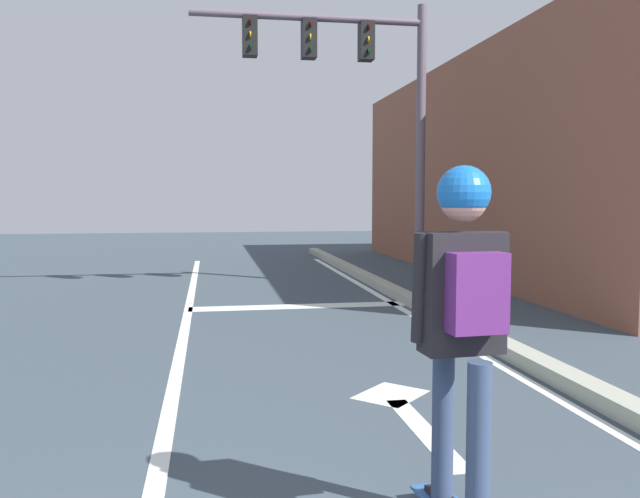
# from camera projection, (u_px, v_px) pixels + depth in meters

# --- Properties ---
(lane_line_center) EXTENTS (0.12, 20.00, 0.01)m
(lane_line_center) POSITION_uv_depth(u_px,v_px,m) (180.00, 354.00, 6.68)
(lane_line_center) COLOR silver
(lane_line_center) RESTS_ON ground
(lane_line_curbside) EXTENTS (0.12, 20.00, 0.01)m
(lane_line_curbside) POSITION_uv_depth(u_px,v_px,m) (461.00, 343.00, 7.19)
(lane_line_curbside) COLOR silver
(lane_line_curbside) RESTS_ON ground
(stop_bar) EXTENTS (3.21, 0.40, 0.01)m
(stop_bar) POSITION_uv_depth(u_px,v_px,m) (298.00, 306.00, 9.61)
(stop_bar) COLOR silver
(stop_bar) RESTS_ON ground
(lane_arrow_stem) EXTENTS (0.16, 1.40, 0.01)m
(lane_arrow_stem) POSITION_uv_depth(u_px,v_px,m) (424.00, 431.00, 4.47)
(lane_arrow_stem) COLOR silver
(lane_arrow_stem) RESTS_ON ground
(lane_arrow_head) EXTENTS (0.71, 0.71, 0.01)m
(lane_arrow_head) POSITION_uv_depth(u_px,v_px,m) (391.00, 394.00, 5.30)
(lane_arrow_head) COLOR silver
(lane_arrow_head) RESTS_ON ground
(curb_strip) EXTENTS (0.24, 24.00, 0.14)m
(curb_strip) POSITION_uv_depth(u_px,v_px,m) (482.00, 336.00, 7.23)
(curb_strip) COLOR #9DA290
(curb_strip) RESTS_ON ground
(skater) EXTENTS (0.47, 0.62, 1.68)m
(skater) POSITION_uv_depth(u_px,v_px,m) (464.00, 298.00, 3.01)
(skater) COLOR #344463
(skater) RESTS_ON skateboard
(traffic_signal_mast) EXTENTS (4.02, 0.34, 4.91)m
(traffic_signal_mast) POSITION_uv_depth(u_px,v_px,m) (355.00, 81.00, 11.00)
(traffic_signal_mast) COLOR #605362
(traffic_signal_mast) RESTS_ON ground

